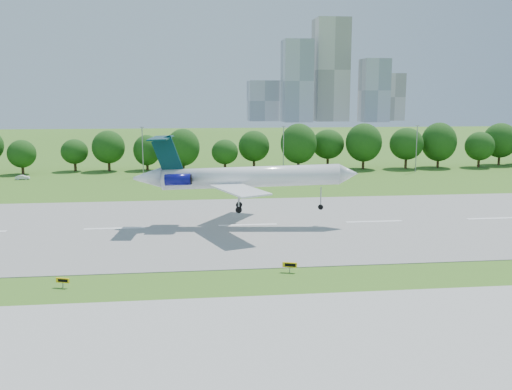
{
  "coord_description": "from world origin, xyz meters",
  "views": [
    {
      "loc": [
        -8.79,
        -59.81,
        19.5
      ],
      "look_at": [
        0.43,
        18.0,
        5.93
      ],
      "focal_mm": 40.0,
      "sensor_mm": 36.0,
      "label": 1
    }
  ],
  "objects_px": {
    "service_vehicle_b": "(183,172)",
    "service_vehicle_a": "(23,177)",
    "airliner": "(239,176)",
    "taxi_sign_left": "(63,281)"
  },
  "relations": [
    {
      "from": "taxi_sign_left",
      "to": "airliner",
      "type": "bearing_deg",
      "value": 71.15
    },
    {
      "from": "taxi_sign_left",
      "to": "service_vehicle_a",
      "type": "bearing_deg",
      "value": 126.88
    },
    {
      "from": "service_vehicle_b",
      "to": "service_vehicle_a",
      "type": "bearing_deg",
      "value": 97.57
    },
    {
      "from": "airliner",
      "to": "service_vehicle_a",
      "type": "xyz_separation_m",
      "value": [
        -46.92,
        54.75,
        -7.06
      ]
    },
    {
      "from": "service_vehicle_a",
      "to": "service_vehicle_b",
      "type": "distance_m",
      "value": 38.1
    },
    {
      "from": "airliner",
      "to": "taxi_sign_left",
      "type": "relative_size",
      "value": 23.6
    },
    {
      "from": "airliner",
      "to": "taxi_sign_left",
      "type": "xyz_separation_m",
      "value": [
        -20.74,
        -26.63,
        -6.82
      ]
    },
    {
      "from": "service_vehicle_a",
      "to": "service_vehicle_b",
      "type": "height_order",
      "value": "service_vehicle_b"
    },
    {
      "from": "taxi_sign_left",
      "to": "service_vehicle_b",
      "type": "bearing_deg",
      "value": 101.36
    },
    {
      "from": "taxi_sign_left",
      "to": "service_vehicle_b",
      "type": "xyz_separation_m",
      "value": [
        11.62,
        86.14,
        -0.09
      ]
    }
  ]
}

